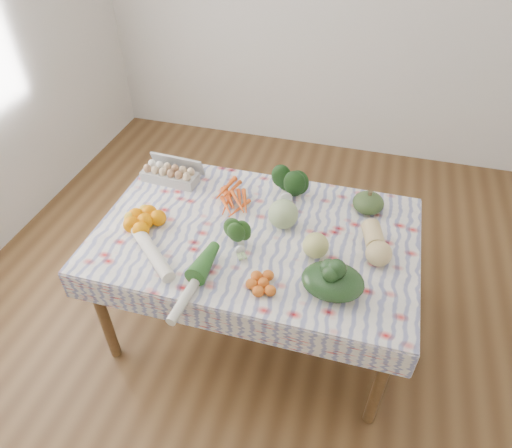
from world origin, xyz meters
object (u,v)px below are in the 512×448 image
egg_carton (170,175)px  cabbage (283,214)px  dining_table (256,244)px  grapefruit (316,245)px  butternut_squash (376,242)px  kabocha_squash (368,203)px

egg_carton → cabbage: 0.77m
dining_table → cabbage: bearing=37.1°
egg_carton → grapefruit: (0.94, -0.39, 0.02)m
cabbage → grapefruit: cabbage is taller
egg_carton → cabbage: size_ratio=2.12×
dining_table → butternut_squash: (0.61, 0.02, 0.15)m
egg_carton → cabbage: cabbage is taller
egg_carton → grapefruit: bearing=-18.6°
dining_table → grapefruit: grapefruit is taller
kabocha_squash → dining_table: bearing=-147.9°
dining_table → egg_carton: size_ratio=4.78×
dining_table → butternut_squash: bearing=2.3°
egg_carton → dining_table: bearing=-22.5°
butternut_squash → cabbage: bearing=157.2°
dining_table → kabocha_squash: 0.65m
egg_carton → kabocha_squash: bearing=5.4°
cabbage → butternut_squash: 0.49m
grapefruit → cabbage: bearing=139.5°
butternut_squash → grapefruit: grapefruit is taller
kabocha_squash → grapefruit: (-0.22, -0.42, 0.01)m
kabocha_squash → butternut_squash: butternut_squash is taller
kabocha_squash → grapefruit: 0.47m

